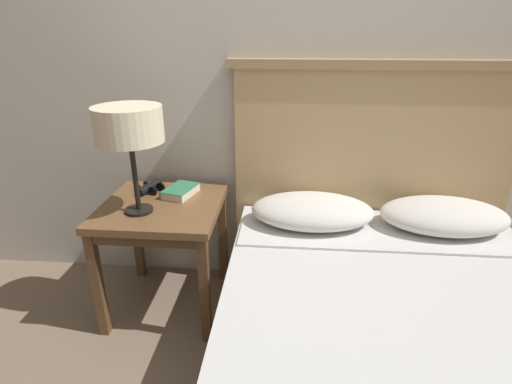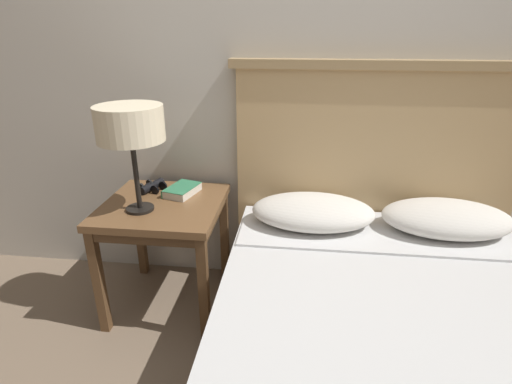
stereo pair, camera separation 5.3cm
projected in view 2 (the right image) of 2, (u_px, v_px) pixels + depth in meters
The scene contains 6 objects.
wall_back at pixel (300, 49), 1.97m from camera, with size 8.00×0.06×2.60m.
nightstand at pixel (164, 217), 2.01m from camera, with size 0.58×0.58×0.59m.
bed at pixel (392, 340), 1.53m from camera, with size 1.50×1.81×1.26m.
table_lamp at pixel (130, 126), 1.74m from camera, with size 0.30×0.30×0.49m.
book_on_nightstand at pixel (182, 190), 2.07m from camera, with size 0.18×0.22×0.04m.
binoculars_pair at pixel (152, 186), 2.12m from camera, with size 0.16×0.16×0.05m.
Camera 2 is at (0.03, -1.16, 1.40)m, focal length 28.00 mm.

